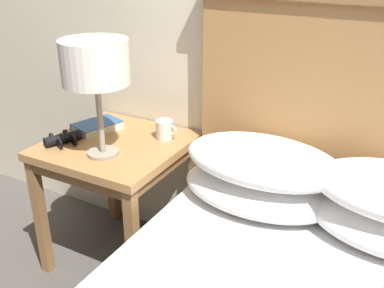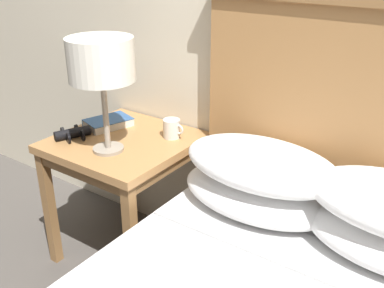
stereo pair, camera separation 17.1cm
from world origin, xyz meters
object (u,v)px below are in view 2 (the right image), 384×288
(nightstand, at_px, (125,155))
(coffee_mug, at_px, (172,128))
(table_lamp, at_px, (101,62))
(binoculars_pair, at_px, (73,133))
(book_on_nightstand, at_px, (108,122))

(nightstand, distance_m, coffee_mug, 0.25)
(table_lamp, relative_size, binoculars_pair, 2.92)
(table_lamp, height_order, coffee_mug, table_lamp)
(book_on_nightstand, distance_m, binoculars_pair, 0.20)
(binoculars_pair, height_order, coffee_mug, coffee_mug)
(binoculars_pair, distance_m, coffee_mug, 0.45)
(table_lamp, bearing_deg, binoculars_pair, 179.18)
(table_lamp, relative_size, book_on_nightstand, 1.98)
(table_lamp, height_order, book_on_nightstand, table_lamp)
(nightstand, distance_m, book_on_nightstand, 0.20)
(book_on_nightstand, relative_size, binoculars_pair, 1.48)
(binoculars_pair, relative_size, coffee_mug, 1.58)
(nightstand, bearing_deg, table_lamp, -75.95)
(book_on_nightstand, bearing_deg, nightstand, -23.68)
(nightstand, height_order, book_on_nightstand, book_on_nightstand)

